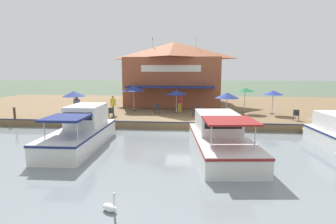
% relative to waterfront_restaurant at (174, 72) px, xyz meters
% --- Properties ---
extents(ground_plane, '(220.00, 220.00, 0.00)m').
position_rel_waterfront_restaurant_xyz_m(ground_plane, '(13.12, 1.59, -4.38)').
color(ground_plane, '#4C5B47').
extents(quay_deck, '(22.00, 56.00, 0.60)m').
position_rel_waterfront_restaurant_xyz_m(quay_deck, '(2.12, 1.59, -4.08)').
color(quay_deck, brown).
rests_on(quay_deck, ground).
extents(quay_edge_fender, '(0.20, 50.40, 0.10)m').
position_rel_waterfront_restaurant_xyz_m(quay_edge_fender, '(13.02, 1.59, -3.73)').
color(quay_edge_fender, '#2D2D33').
rests_on(quay_edge_fender, quay_deck).
extents(waterfront_restaurant, '(11.67, 11.05, 7.95)m').
position_rel_waterfront_restaurant_xyz_m(waterfront_restaurant, '(0.00, 0.00, 0.00)').
color(waterfront_restaurant, brown).
rests_on(waterfront_restaurant, quay_deck).
extents(patio_umbrella_back_row, '(1.77, 1.77, 2.38)m').
position_rel_waterfront_restaurant_xyz_m(patio_umbrella_back_row, '(7.14, 7.29, -1.62)').
color(patio_umbrella_back_row, '#B7B7B7').
rests_on(patio_umbrella_back_row, quay_deck).
extents(patio_umbrella_far_corner, '(1.98, 1.98, 2.21)m').
position_rel_waterfront_restaurant_xyz_m(patio_umbrella_far_corner, '(10.61, 5.17, -1.85)').
color(patio_umbrella_far_corner, '#B7B7B7').
rests_on(patio_umbrella_far_corner, quay_deck).
extents(patio_umbrella_near_quay_edge, '(1.95, 1.95, 2.26)m').
position_rel_waterfront_restaurant_xyz_m(patio_umbrella_near_quay_edge, '(11.04, -7.82, -1.79)').
color(patio_umbrella_near_quay_edge, '#B7B7B7').
rests_on(patio_umbrella_near_quay_edge, quay_deck).
extents(patio_umbrella_by_entrance, '(2.19, 2.19, 2.53)m').
position_rel_waterfront_restaurant_xyz_m(patio_umbrella_by_entrance, '(7.16, -3.48, -1.55)').
color(patio_umbrella_by_entrance, '#B7B7B7').
rests_on(patio_umbrella_by_entrance, quay_deck).
extents(patio_umbrella_mid_patio_right, '(1.95, 1.95, 2.19)m').
position_rel_waterfront_restaurant_xyz_m(patio_umbrella_mid_patio_right, '(8.27, 0.82, -1.84)').
color(patio_umbrella_mid_patio_right, '#B7B7B7').
rests_on(patio_umbrella_mid_patio_right, quay_deck).
extents(patio_umbrella_mid_patio_left, '(1.76, 1.76, 2.22)m').
position_rel_waterfront_restaurant_xyz_m(patio_umbrella_mid_patio_left, '(7.96, 9.64, -1.81)').
color(patio_umbrella_mid_patio_left, '#B7B7B7').
rests_on(patio_umbrella_mid_patio_left, quay_deck).
extents(cafe_chair_back_row_seat, '(0.50, 0.50, 0.85)m').
position_rel_waterfront_restaurant_xyz_m(cafe_chair_back_row_seat, '(9.57, -8.32, -3.30)').
color(cafe_chair_back_row_seat, '#2D2D33').
rests_on(cafe_chair_back_row_seat, quay_deck).
extents(cafe_chair_far_corner_seat, '(0.59, 0.59, 0.85)m').
position_rel_waterfront_restaurant_xyz_m(cafe_chair_far_corner_seat, '(9.66, 2.64, -3.30)').
color(cafe_chair_far_corner_seat, '#2D2D33').
rests_on(cafe_chair_far_corner_seat, quay_deck).
extents(cafe_chair_beside_entrance, '(0.56, 0.56, 0.85)m').
position_rel_waterfront_restaurant_xyz_m(cafe_chair_beside_entrance, '(11.01, 10.61, -3.30)').
color(cafe_chair_beside_entrance, '#2D2D33').
rests_on(cafe_chair_beside_entrance, quay_deck).
extents(cafe_chair_mid_patio, '(0.56, 0.56, 0.85)m').
position_rel_waterfront_restaurant_xyz_m(cafe_chair_mid_patio, '(8.48, -1.00, -3.30)').
color(cafe_chair_mid_patio, '#2D2D33').
rests_on(cafe_chair_mid_patio, quay_deck).
extents(cafe_chair_facing_river, '(0.58, 0.58, 0.85)m').
position_rel_waterfront_restaurant_xyz_m(cafe_chair_facing_river, '(11.17, -4.54, -3.30)').
color(cafe_chair_facing_river, '#2D2D33').
rests_on(cafe_chair_facing_river, quay_deck).
extents(person_at_quay_edge, '(0.51, 0.51, 1.82)m').
position_rel_waterfront_restaurant_xyz_m(person_at_quay_edge, '(11.57, -7.35, -2.62)').
color(person_at_quay_edge, '#2D5193').
rests_on(person_at_quay_edge, quay_deck).
extents(person_mid_patio, '(0.51, 0.51, 1.80)m').
position_rel_waterfront_restaurant_xyz_m(person_mid_patio, '(7.48, 1.11, -2.64)').
color(person_mid_patio, gold).
rests_on(person_mid_patio, quay_deck).
extents(person_near_entrance, '(0.49, 0.49, 1.74)m').
position_rel_waterfront_restaurant_xyz_m(person_near_entrance, '(9.70, -4.82, -2.68)').
color(person_near_entrance, '#337547').
rests_on(person_near_entrance, quay_deck).
extents(motorboat_second_along, '(8.05, 2.66, 2.34)m').
position_rel_waterfront_restaurant_xyz_m(motorboat_second_along, '(17.35, -4.25, -3.48)').
color(motorboat_second_along, silver).
rests_on(motorboat_second_along, river_water).
extents(motorboat_nearest_quay, '(8.55, 3.56, 2.20)m').
position_rel_waterfront_restaurant_xyz_m(motorboat_nearest_quay, '(17.93, 3.81, -3.53)').
color(motorboat_nearest_quay, silver).
rests_on(motorboat_nearest_quay, river_water).
extents(mooring_post, '(0.22, 0.22, 0.99)m').
position_rel_waterfront_restaurant_xyz_m(mooring_post, '(12.77, -12.13, -3.27)').
color(mooring_post, '#473323').
rests_on(mooring_post, quay_deck).
extents(swan, '(0.51, 0.63, 0.69)m').
position_rel_waterfront_restaurant_xyz_m(swan, '(24.99, -0.23, -4.15)').
color(swan, white).
rests_on(swan, river_water).
extents(tree_upstream_bank, '(3.38, 3.22, 5.84)m').
position_rel_waterfront_restaurant_xyz_m(tree_upstream_bank, '(-6.61, -1.78, 0.34)').
color(tree_upstream_bank, brown).
rests_on(tree_upstream_bank, quay_deck).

